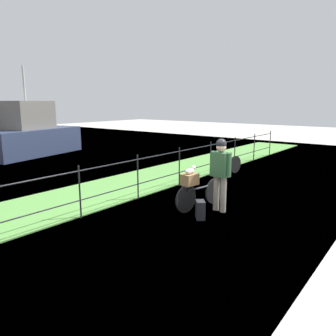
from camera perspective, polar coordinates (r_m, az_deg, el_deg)
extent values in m
plane|color=#B2ADA3|center=(7.31, 7.07, -8.45)|extent=(60.00, 60.00, 0.00)
cube|color=#569342|center=(9.42, -10.87, -3.92)|extent=(27.00, 2.40, 0.03)
cylinder|color=black|center=(7.23, -15.19, -4.14)|extent=(0.04, 0.04, 1.17)
cylinder|color=black|center=(8.38, -5.31, -1.65)|extent=(0.04, 0.04, 1.17)
cylinder|color=black|center=(9.73, 2.00, 0.23)|extent=(0.04, 0.04, 1.17)
cylinder|color=black|center=(11.21, 7.45, 1.63)|extent=(0.04, 0.04, 1.17)
cylinder|color=black|center=(12.78, 11.61, 2.69)|extent=(0.04, 0.04, 1.17)
cylinder|color=black|center=(14.39, 14.85, 3.50)|extent=(0.04, 0.04, 1.17)
cylinder|color=black|center=(16.05, 17.44, 4.14)|extent=(0.04, 0.04, 1.17)
cylinder|color=black|center=(8.42, -5.29, -2.81)|extent=(18.00, 0.03, 0.03)
cylinder|color=black|center=(8.29, -5.37, 1.49)|extent=(18.00, 0.03, 0.03)
cylinder|color=black|center=(8.16, 8.08, -4.01)|extent=(0.63, 0.14, 0.63)
cylinder|color=black|center=(7.43, 3.14, -5.47)|extent=(0.63, 0.14, 0.63)
cylinder|color=#2D2D33|center=(7.74, 5.76, -3.47)|extent=(0.79, 0.16, 0.04)
cube|color=black|center=(7.45, 3.80, -3.69)|extent=(0.21, 0.12, 0.06)
cube|color=slate|center=(7.43, 3.81, -3.00)|extent=(0.38, 0.21, 0.02)
cube|color=olive|center=(7.40, 3.82, -2.00)|extent=(0.40, 0.32, 0.25)
ellipsoid|color=silver|center=(7.36, 3.84, -0.55)|extent=(0.30, 0.18, 0.13)
sphere|color=silver|center=(7.43, 4.48, 0.02)|extent=(0.11, 0.11, 0.11)
cylinder|color=gray|center=(7.66, 8.46, -4.33)|extent=(0.14, 0.14, 0.82)
cylinder|color=gray|center=(7.54, 9.65, -4.62)|extent=(0.14, 0.14, 0.82)
cube|color=#2D5633|center=(7.44, 9.21, 0.64)|extent=(0.32, 0.43, 0.56)
cylinder|color=#2D5633|center=(7.57, 7.91, 1.08)|extent=(0.10, 0.10, 0.50)
cylinder|color=#2D5633|center=(7.31, 10.58, 0.62)|extent=(0.10, 0.10, 0.50)
sphere|color=tan|center=(7.38, 9.31, 3.61)|extent=(0.22, 0.22, 0.22)
sphere|color=black|center=(7.37, 9.33, 4.21)|extent=(0.23, 0.23, 0.23)
cube|color=black|center=(7.10, 5.68, -7.30)|extent=(0.33, 0.32, 0.40)
cylinder|color=#38383D|center=(10.96, 9.42, -0.49)|extent=(0.20, 0.20, 0.48)
cylinder|color=black|center=(11.81, 11.67, 0.62)|extent=(0.61, 0.15, 0.61)
cylinder|color=black|center=(11.07, 8.71, 0.01)|extent=(0.61, 0.15, 0.61)
cylinder|color=#BCB7B2|center=(11.41, 10.27, 1.16)|extent=(0.74, 0.17, 0.04)
cube|color=black|center=(11.12, 9.13, 1.14)|extent=(0.21, 0.12, 0.06)
cube|color=slate|center=(11.11, 9.15, 1.60)|extent=(0.38, 0.22, 0.02)
cube|color=#2D3856|center=(17.00, -23.18, 4.25)|extent=(5.19, 3.37, 1.24)
cube|color=slate|center=(16.91, -23.52, 8.52)|extent=(2.43, 2.07, 1.30)
cylinder|color=#B2B2B2|center=(16.92, -23.92, 13.42)|extent=(0.10, 0.10, 1.60)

